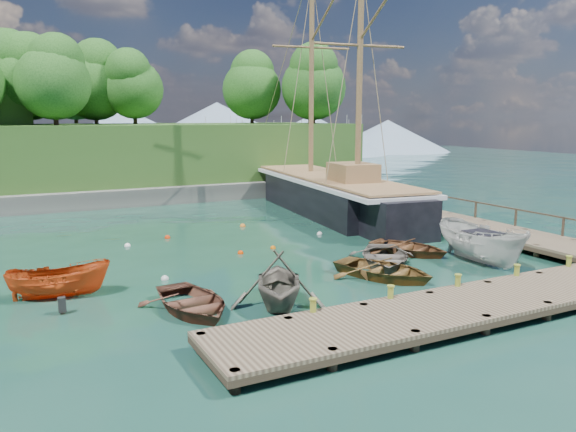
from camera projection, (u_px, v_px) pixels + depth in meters
name	position (u px, v px, depth m)	size (l,w,h in m)	color
ground	(336.00, 274.00, 23.96)	(160.00, 160.00, 0.00)	#143E2C
dock_near	(487.00, 302.00, 19.07)	(20.00, 3.20, 1.10)	#493A2C
dock_east	(434.00, 217.00, 35.15)	(3.20, 24.00, 1.10)	#493A2C
bollard_0	(313.00, 330.00, 17.70)	(0.26, 0.26, 0.45)	olive
bollard_1	(390.00, 315.00, 19.04)	(0.26, 0.26, 0.45)	olive
bollard_2	(457.00, 302.00, 20.37)	(0.26, 0.26, 0.45)	olive
bollard_3	(515.00, 291.00, 21.71)	(0.26, 0.26, 0.45)	olive
bollard_4	(567.00, 281.00, 23.05)	(0.26, 0.26, 0.45)	olive
rowboat_0	(192.00, 311.00, 19.43)	(3.01, 4.22, 0.87)	brown
rowboat_1	(278.00, 305.00, 20.01)	(3.42, 3.97, 2.09)	#5E594D
rowboat_2	(384.00, 278.00, 23.43)	(3.14, 4.39, 0.91)	brown
rowboat_3	(384.00, 264.00, 25.54)	(3.21, 4.49, 0.93)	#585149
rowboat_4	(409.00, 254.00, 27.56)	(2.84, 3.98, 0.82)	brown
motorboat_orange	(60.00, 297.00, 20.91)	(1.39, 3.70, 1.43)	#C44515
cabin_boat_white	(481.00, 263.00, 25.87)	(2.02, 5.38, 2.08)	silver
schooner	(332.00, 197.00, 38.99)	(7.22, 27.11, 19.82)	black
mooring_buoy_0	(165.00, 280.00, 23.18)	(0.32, 0.32, 0.32)	silver
mooring_buoy_1	(241.00, 254.00, 27.57)	(0.29, 0.29, 0.29)	#F43A00
mooring_buoy_2	(273.00, 249.00, 28.62)	(0.29, 0.29, 0.29)	#D76106
mooring_buoy_3	(320.00, 235.00, 32.02)	(0.32, 0.32, 0.32)	silver
mooring_buoy_4	(168.00, 238.00, 31.09)	(0.31, 0.31, 0.31)	red
mooring_buoy_5	(243.00, 227.00, 34.34)	(0.35, 0.35, 0.35)	orange
mooring_buoy_6	(128.00, 246.00, 29.09)	(0.33, 0.33, 0.33)	white
distant_ridge	(121.00, 132.00, 86.58)	(117.00, 40.00, 10.00)	#728CA5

